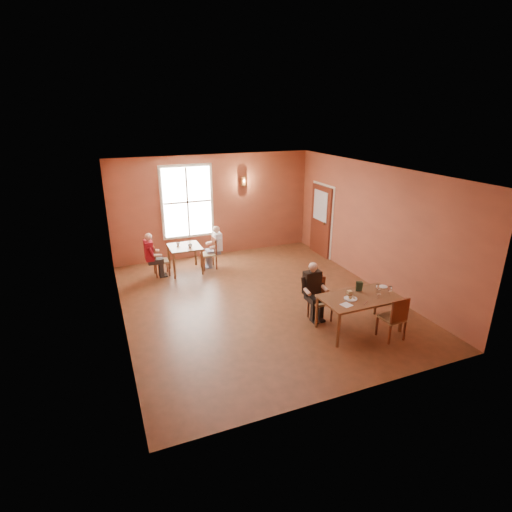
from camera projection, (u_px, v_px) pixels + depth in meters
name	position (u px, v px, depth m)	size (l,w,h in m)	color
ground	(259.00, 301.00, 9.27)	(6.00, 7.00, 0.01)	brown
wall_back	(214.00, 206.00, 11.80)	(6.00, 0.04, 3.00)	brown
wall_front	(353.00, 309.00, 5.71)	(6.00, 0.04, 3.00)	brown
wall_left	(116.00, 258.00, 7.70)	(0.04, 7.00, 3.00)	brown
wall_right	(372.00, 226.00, 9.82)	(0.04, 7.00, 3.00)	brown
ceiling	(260.00, 171.00, 8.24)	(6.00, 7.00, 0.04)	white
window	(187.00, 202.00, 11.40)	(1.36, 0.10, 1.96)	white
door	(320.00, 221.00, 11.95)	(0.12, 1.04, 2.10)	maroon
wall_sconce	(243.00, 181.00, 11.79)	(0.16, 0.16, 0.28)	brown
main_table	(359.00, 313.00, 7.97)	(1.54, 0.87, 0.72)	brown
chair_diner_main	(320.00, 300.00, 8.33)	(0.39, 0.39, 0.89)	#4E2413
diner_main	(322.00, 295.00, 8.25)	(0.47, 0.47, 1.18)	black
chair_empty	(392.00, 317.00, 7.64)	(0.40, 0.40, 0.90)	brown
plate_food	(351.00, 298.00, 7.75)	(0.26, 0.26, 0.03)	silver
sandwich	(349.00, 294.00, 7.85)	(0.08, 0.08, 0.10)	tan
goblet_a	(377.00, 288.00, 8.03)	(0.07, 0.07, 0.17)	white
goblet_b	(390.00, 290.00, 7.92)	(0.08, 0.08, 0.19)	white
goblet_c	(379.00, 294.00, 7.76)	(0.08, 0.08, 0.19)	white
menu_stand	(359.00, 286.00, 8.06)	(0.12, 0.06, 0.21)	#26412D
knife	(366.00, 303.00, 7.58)	(0.19, 0.02, 0.00)	#B9B9C7
napkin	(346.00, 305.00, 7.52)	(0.18, 0.18, 0.01)	white
side_plate	(383.00, 287.00, 8.29)	(0.17, 0.17, 0.01)	silver
second_table	(185.00, 259.00, 10.85)	(0.83, 0.83, 0.73)	brown
chair_diner_white	(208.00, 253.00, 11.05)	(0.39, 0.39, 0.87)	#4A2C17
diner_white	(209.00, 249.00, 11.02)	(0.46, 0.46, 1.14)	white
chair_diner_maroon	(161.00, 260.00, 10.60)	(0.37, 0.37, 0.84)	#5A2A14
diner_maroon	(159.00, 254.00, 10.53)	(0.47, 0.47, 1.18)	maroon
cup_a	(190.00, 246.00, 10.63)	(0.11, 0.11, 0.09)	white
cup_b	(178.00, 244.00, 10.76)	(0.09, 0.09, 0.08)	white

